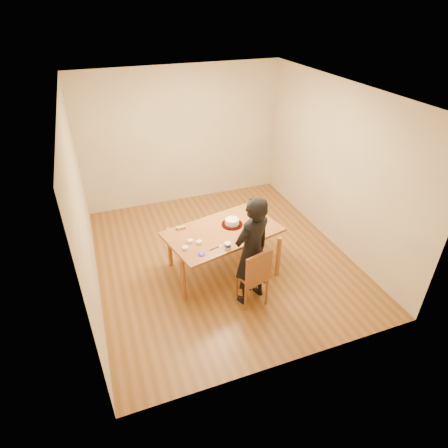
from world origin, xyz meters
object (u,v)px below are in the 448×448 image
object	(u,v)px
dining_table	(223,232)
cake_plate	(232,224)
person	(252,252)
cake	(232,222)
dining_chair	(252,275)

from	to	relation	value
dining_table	cake_plate	xyz separation A→B (m)	(0.19, 0.10, 0.03)
dining_table	person	distance (m)	0.75
dining_table	cake	bearing A→B (deg)	15.23
dining_chair	dining_table	bearing A→B (deg)	86.16
dining_chair	cake_plate	bearing A→B (deg)	72.72
cake_plate	cake	xyz separation A→B (m)	(0.00, 0.00, 0.05)
cake	person	xyz separation A→B (m)	(-0.04, -0.83, 0.01)
cake	dining_table	bearing A→B (deg)	-151.27
cake_plate	person	bearing A→B (deg)	-92.63
dining_table	person	xyz separation A→B (m)	(0.15, -0.73, 0.09)
cake_plate	person	world-z (taller)	person
dining_table	cake	xyz separation A→B (m)	(0.19, 0.10, 0.08)
dining_chair	cake_plate	world-z (taller)	cake_plate
cake_plate	cake	bearing A→B (deg)	0.00
dining_chair	cake_plate	xyz separation A→B (m)	(0.04, 0.88, 0.31)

